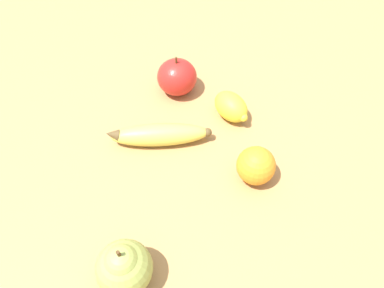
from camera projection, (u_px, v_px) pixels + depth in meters
name	position (u px, v px, depth m)	size (l,w,h in m)	color
ground_plane	(241.00, 156.00, 0.68)	(3.00, 3.00, 0.00)	#A87A47
banana	(159.00, 135.00, 0.68)	(0.20, 0.06, 0.04)	#DBCC4C
orange	(256.00, 166.00, 0.62)	(0.07, 0.07, 0.07)	orange
pear	(124.00, 267.00, 0.51)	(0.08, 0.08, 0.10)	#99A84C
apple	(177.00, 77.00, 0.76)	(0.08, 0.08, 0.09)	red
lemon	(231.00, 107.00, 0.72)	(0.09, 0.09, 0.05)	yellow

